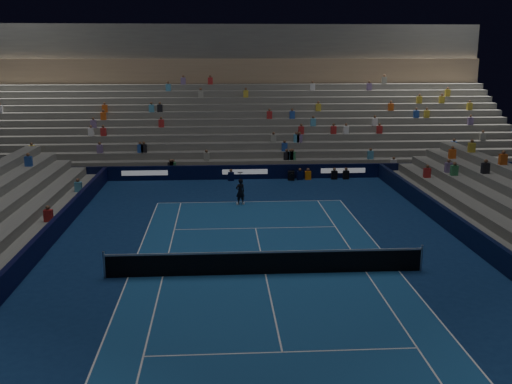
{
  "coord_description": "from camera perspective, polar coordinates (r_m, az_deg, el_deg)",
  "views": [
    {
      "loc": [
        -1.8,
        -22.35,
        8.72
      ],
      "look_at": [
        0.0,
        6.0,
        2.0
      ],
      "focal_mm": 41.41,
      "sensor_mm": 36.0,
      "label": 1
    }
  ],
  "objects": [
    {
      "name": "sponsor_barrier_west",
      "position": [
        25.09,
        -21.92,
        -6.82
      ],
      "size": [
        0.25,
        37.0,
        1.0
      ],
      "primitive_type": "cube",
      "color": "black",
      "rests_on": "ground"
    },
    {
      "name": "tennis_player",
      "position": [
        34.63,
        -1.53,
        0.04
      ],
      "size": [
        0.66,
        0.56,
        1.54
      ],
      "primitive_type": "imported",
      "rotation": [
        0.0,
        0.0,
        3.55
      ],
      "color": "black",
      "rests_on": "ground"
    },
    {
      "name": "ground",
      "position": [
        24.06,
        0.91,
        -7.95
      ],
      "size": [
        90.0,
        90.0,
        0.0
      ],
      "primitive_type": "plane",
      "color": "navy",
      "rests_on": "ground"
    },
    {
      "name": "sponsor_barrier_east",
      "position": [
        26.44,
        22.49,
        -5.86
      ],
      "size": [
        0.25,
        37.0,
        1.0
      ],
      "primitive_type": "cube",
      "color": "black",
      "rests_on": "ground"
    },
    {
      "name": "tennis_net",
      "position": [
        23.88,
        0.92,
        -6.82
      ],
      "size": [
        12.9,
        0.1,
        1.1
      ],
      "color": "#B2B2B7",
      "rests_on": "ground"
    },
    {
      "name": "sponsor_barrier_far",
      "position": [
        41.71,
        -1.09,
        1.94
      ],
      "size": [
        44.0,
        0.25,
        1.0
      ],
      "primitive_type": "cube",
      "color": "black",
      "rests_on": "ground"
    },
    {
      "name": "court_surface",
      "position": [
        24.06,
        0.91,
        -7.94
      ],
      "size": [
        10.97,
        23.77,
        0.01
      ],
      "primitive_type": "cube",
      "color": "navy",
      "rests_on": "ground"
    },
    {
      "name": "broadcast_camera",
      "position": [
        41.48,
        3.42,
        1.6
      ],
      "size": [
        0.54,
        0.95,
        0.61
      ],
      "color": "black",
      "rests_on": "ground"
    },
    {
      "name": "grandstand_main",
      "position": [
        50.56,
        -1.58,
        7.24
      ],
      "size": [
        44.0,
        15.2,
        11.2
      ],
      "color": "slate",
      "rests_on": "ground"
    }
  ]
}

